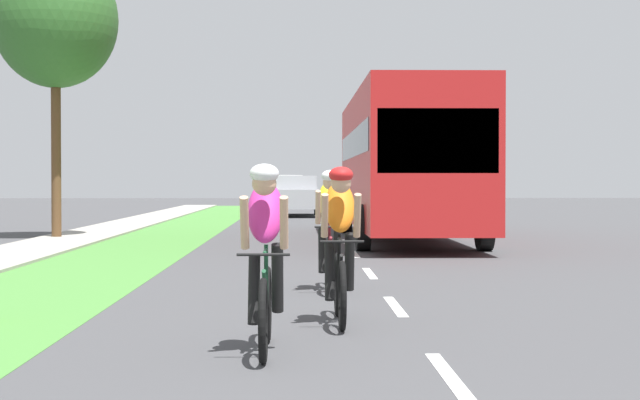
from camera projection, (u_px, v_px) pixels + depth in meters
The scene contains 12 objects.
ground_plane at pixel (349, 247), 21.26m from camera, with size 120.00×120.00×0.00m, color #424244.
grass_verge at pixel (141, 247), 21.16m from camera, with size 2.46×70.00×0.01m, color #478438.
sidewalk_concrete at pixel (41, 248), 21.11m from camera, with size 1.82×70.00×0.10m, color #9E998E.
lane_markings_center at pixel (341, 237), 25.26m from camera, with size 0.12×53.80×0.01m.
cyclist_lead at pixel (265, 256), 8.20m from camera, with size 0.42×1.72×1.58m.
cyclist_trailing at pixel (340, 243), 9.86m from camera, with size 0.42×1.72×1.58m.
cyclist_distant at pixel (330, 229), 12.85m from camera, with size 0.42×1.72×1.58m.
bus_red at pixel (404, 159), 23.90m from camera, with size 2.78×11.60×3.48m.
pickup_silver at pixel (294, 196), 39.97m from camera, with size 2.22×5.10×1.64m.
sedan_dark_green at pixel (342, 193), 53.21m from camera, with size 1.98×4.30×1.52m.
suv_white at pixel (289, 188), 61.83m from camera, with size 2.15×4.70×1.79m.
street_tree_near at pixel (55, 21), 24.25m from camera, with size 3.06×3.06×7.10m.
Camera 1 is at (-1.12, -1.21, 1.44)m, focal length 55.23 mm.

